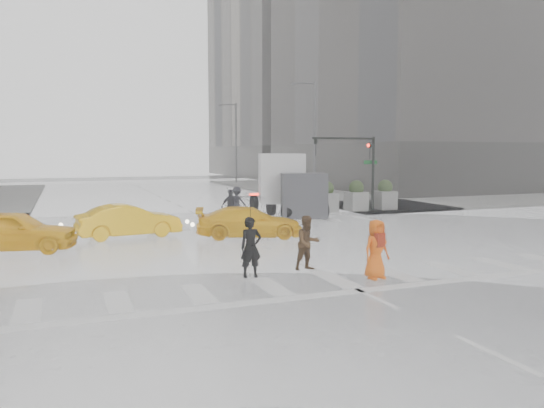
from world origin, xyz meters
name	(u,v)px	position (x,y,z in m)	size (l,w,h in m)	color
ground	(263,245)	(0.00, 0.00, 0.00)	(120.00, 120.00, 0.00)	black
sidewalk_ne	(409,195)	(19.50, 17.50, 0.07)	(35.00, 35.00, 0.15)	slate
building_ne_far	(312,69)	(29.00, 56.00, 16.27)	(26.05, 26.05, 36.00)	#A0978B
road_markings	(263,245)	(0.00, 0.00, 0.01)	(18.00, 48.00, 0.01)	silver
traffic_signal_pole	(359,159)	(9.01, 8.01, 3.22)	(4.45, 0.42, 4.50)	black
street_lamp_near	(313,134)	(10.87, 18.00, 4.95)	(2.15, 0.22, 9.00)	#59595B
street_lamp_far	(235,140)	(10.87, 38.00, 4.95)	(2.15, 0.22, 9.00)	#59595B
planter_west	(326,198)	(7.00, 8.20, 0.98)	(1.10, 1.10, 1.80)	slate
planter_mid	(356,196)	(9.00, 8.20, 0.98)	(1.10, 1.10, 1.80)	slate
planter_east	(385,195)	(11.00, 8.20, 0.98)	(1.10, 1.10, 1.80)	slate
pedestrian_black	(251,223)	(-2.15, -4.80, 1.59)	(0.96, 0.98, 2.43)	black
pedestrian_brown	(308,243)	(-0.22, -4.58, 0.85)	(0.82, 0.64, 1.69)	#432C18
pedestrian_orange	(376,249)	(1.13, -6.30, 0.87)	(0.92, 0.69, 1.72)	#E45910
pedestrian_far_a	(231,207)	(0.71, 6.49, 0.86)	(1.01, 0.62, 1.73)	black
pedestrian_far_b	(237,202)	(1.80, 8.95, 0.85)	(1.10, 0.61, 1.70)	black
taxi_front	(12,231)	(-8.94, 2.07, 0.77)	(1.81, 4.49, 1.53)	yellow
taxi_mid	(129,221)	(-4.62, 3.87, 0.71)	(1.50, 4.29, 1.41)	yellow
taxi_rear	(249,222)	(0.14, 2.00, 0.65)	(1.83, 3.97, 1.30)	yellow
box_truck	(286,182)	(4.91, 9.19, 1.88)	(2.48, 6.62, 3.52)	silver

